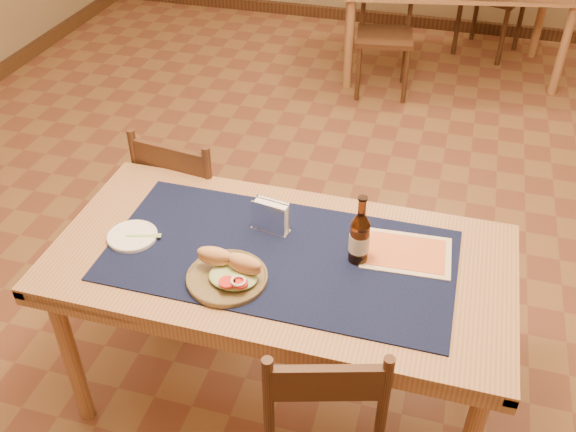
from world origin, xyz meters
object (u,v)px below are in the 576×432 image
(sandwich_plate, at_px, (229,273))
(beer_bottle, at_px, (359,237))
(main_table, at_px, (280,273))
(chair_main_far, at_px, (194,204))
(napkin_holder, at_px, (271,217))

(sandwich_plate, distance_m, beer_bottle, 0.45)
(main_table, distance_m, beer_bottle, 0.33)
(chair_main_far, bearing_deg, beer_bottle, -31.12)
(beer_bottle, xyz_separation_m, napkin_holder, (-0.34, 0.08, -0.04))
(main_table, height_order, napkin_holder, napkin_holder)
(chair_main_far, relative_size, sandwich_plate, 3.28)
(chair_main_far, distance_m, napkin_holder, 0.75)
(sandwich_plate, relative_size, beer_bottle, 1.04)
(main_table, bearing_deg, beer_bottle, 10.22)
(sandwich_plate, bearing_deg, beer_bottle, 28.92)
(napkin_holder, bearing_deg, sandwich_plate, -100.65)
(chair_main_far, relative_size, beer_bottle, 3.39)
(main_table, xyz_separation_m, sandwich_plate, (-0.13, -0.17, 0.12))
(chair_main_far, height_order, sandwich_plate, chair_main_far)
(main_table, xyz_separation_m, beer_bottle, (0.26, 0.05, 0.19))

